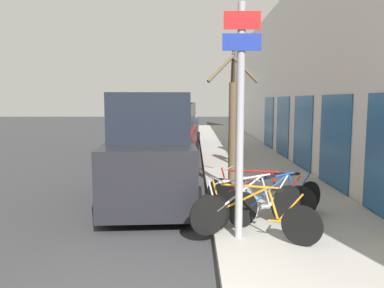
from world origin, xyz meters
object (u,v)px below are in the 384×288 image
object	(u,v)px
parked_car_1	(172,136)
street_tree	(232,123)
pedestrian_near	(235,134)
parked_car_2	(179,126)
bicycle_1	(250,206)
parked_car_0	(151,154)
bicycle_3	(259,195)
parked_car_3	(183,121)
bicycle_0	(255,215)
bicycle_2	(278,200)
signpost	(240,115)
pedestrian_far	(236,130)

from	to	relation	value
parked_car_1	street_tree	xyz separation A→B (m)	(1.81, -5.00, 0.81)
pedestrian_near	parked_car_2	bearing A→B (deg)	122.48
bicycle_1	pedestrian_near	distance (m)	6.85
parked_car_0	pedestrian_near	xyz separation A→B (m)	(2.41, 4.63, 0.04)
parked_car_2	street_tree	bearing A→B (deg)	-76.18
bicycle_3	parked_car_3	xyz separation A→B (m)	(-1.98, 17.87, 0.43)
bicycle_3	parked_car_0	distance (m)	2.67
parked_car_3	pedestrian_near	distance (m)	12.12
bicycle_0	bicycle_2	size ratio (longest dim) A/B	0.96
bicycle_2	street_tree	xyz separation A→B (m)	(-0.61, 2.48, 1.28)
parked_car_1	parked_car_0	bearing A→B (deg)	-88.61
signpost	street_tree	world-z (taller)	signpost
bicycle_1	pedestrian_far	bearing A→B (deg)	-30.22
signpost	bicycle_2	distance (m)	2.03
bicycle_1	street_tree	world-z (taller)	street_tree
signpost	pedestrian_far	size ratio (longest dim) A/B	2.27
parked_car_2	pedestrian_near	bearing A→B (deg)	-66.21
bicycle_3	parked_car_3	size ratio (longest dim) A/B	0.47
parked_car_0	pedestrian_far	size ratio (longest dim) A/B	2.74
bicycle_1	bicycle_2	distance (m)	0.77
parked_car_3	parked_car_0	bearing A→B (deg)	-90.08
signpost	street_tree	distance (m)	3.43
bicycle_2	pedestrian_far	bearing A→B (deg)	-33.31
signpost	bicycle_2	xyz separation A→B (m)	(0.84, 0.92, -1.60)
bicycle_0	pedestrian_far	world-z (taller)	pedestrian_far
parked_car_0	pedestrian_far	world-z (taller)	parked_car_0
bicycle_3	parked_car_1	distance (m)	7.42
bicycle_3	bicycle_0	bearing A→B (deg)	-167.80
parked_car_0	bicycle_3	bearing A→B (deg)	-34.22
bicycle_2	bicycle_3	xyz separation A→B (m)	(-0.30, 0.38, -0.00)
bicycle_1	street_tree	size ratio (longest dim) A/B	0.57
signpost	pedestrian_near	size ratio (longest dim) A/B	2.10
signpost	street_tree	xyz separation A→B (m)	(0.23, 3.40, -0.33)
parked_car_2	street_tree	size ratio (longest dim) A/B	1.25
street_tree	parked_car_3	bearing A→B (deg)	96.02
bicycle_3	pedestrian_far	distance (m)	8.79
bicycle_0	street_tree	distance (m)	3.62
pedestrian_far	parked_car_3	bearing A→B (deg)	101.66
parked_car_2	pedestrian_far	xyz separation A→B (m)	(2.56, -3.36, 0.06)
parked_car_1	pedestrian_far	xyz separation A→B (m)	(2.63, 1.66, 0.09)
parked_car_0	street_tree	world-z (taller)	street_tree
pedestrian_near	bicycle_1	bearing A→B (deg)	-81.33
signpost	parked_car_2	distance (m)	13.55
parked_car_3	street_tree	xyz separation A→B (m)	(1.66, -15.77, 0.85)
street_tree	parked_car_0	bearing A→B (deg)	-157.85
bicycle_3	pedestrian_far	bearing A→B (deg)	21.48
parked_car_2	signpost	bearing A→B (deg)	-79.62
pedestrian_near	bicycle_2	bearing A→B (deg)	-76.21
bicycle_3	bicycle_1	bearing A→B (deg)	-174.56
signpost	parked_car_0	world-z (taller)	signpost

